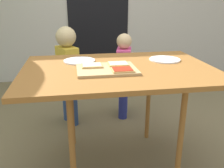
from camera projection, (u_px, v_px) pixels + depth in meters
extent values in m
plane|color=brown|center=(118.00, 163.00, 1.92)|extent=(16.00, 16.00, 0.00)
cube|color=black|center=(98.00, 13.00, 3.64)|extent=(0.90, 0.02, 2.00)
cube|color=brown|center=(118.00, 70.00, 1.67)|extent=(1.29, 0.89, 0.03)
cylinder|color=brown|center=(72.00, 152.00, 1.44)|extent=(0.04, 0.04, 0.75)
cylinder|color=brown|center=(180.00, 141.00, 1.54)|extent=(0.04, 0.04, 0.75)
cylinder|color=brown|center=(71.00, 105.00, 2.06)|extent=(0.04, 0.04, 0.75)
cylinder|color=brown|center=(148.00, 100.00, 2.16)|extent=(0.04, 0.04, 0.75)
cube|color=tan|center=(107.00, 69.00, 1.59)|extent=(0.38, 0.30, 0.02)
cube|color=tan|center=(92.00, 65.00, 1.63)|extent=(0.13, 0.12, 0.01)
cube|color=beige|center=(92.00, 64.00, 1.63)|extent=(0.12, 0.11, 0.00)
cube|color=tan|center=(119.00, 64.00, 1.67)|extent=(0.14, 0.12, 0.01)
cube|color=beige|center=(119.00, 63.00, 1.66)|extent=(0.12, 0.11, 0.00)
cube|color=tan|center=(123.00, 70.00, 1.53)|extent=(0.13, 0.12, 0.01)
cube|color=#B02915|center=(123.00, 69.00, 1.53)|extent=(0.12, 0.10, 0.00)
cylinder|color=white|center=(165.00, 59.00, 1.85)|extent=(0.23, 0.23, 0.01)
cylinder|color=white|center=(79.00, 61.00, 1.82)|extent=(0.23, 0.23, 0.01)
cylinder|color=navy|center=(67.00, 101.00, 2.55)|extent=(0.09, 0.09, 0.41)
cylinder|color=navy|center=(73.00, 106.00, 2.44)|extent=(0.09, 0.09, 0.41)
cube|color=gold|center=(68.00, 66.00, 2.37)|extent=(0.23, 0.28, 0.37)
sphere|color=tan|center=(66.00, 37.00, 2.27)|extent=(0.19, 0.19, 0.19)
cylinder|color=navy|center=(124.00, 95.00, 2.71)|extent=(0.09, 0.09, 0.41)
cylinder|color=navy|center=(123.00, 100.00, 2.58)|extent=(0.09, 0.09, 0.41)
cube|color=#E54C8C|center=(124.00, 64.00, 2.52)|extent=(0.20, 0.27, 0.33)
sphere|color=#DCB882|center=(124.00, 41.00, 2.44)|extent=(0.15, 0.15, 0.15)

